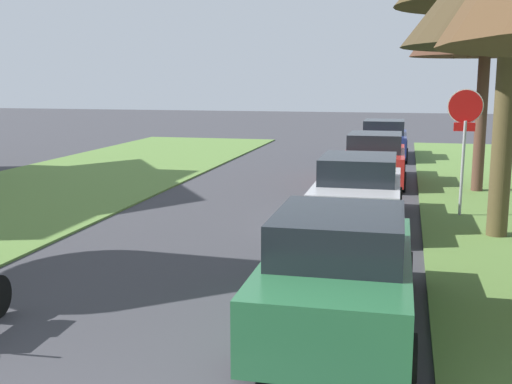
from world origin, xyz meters
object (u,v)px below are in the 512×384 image
at_px(parked_sedan_silver, 358,193).
at_px(parked_sedan_green, 339,273).
at_px(parked_sedan_navy, 384,140).
at_px(street_tree_right_far, 488,1).
at_px(stop_sign_far, 465,125).
at_px(parked_sedan_red, 375,160).

bearing_deg(parked_sedan_silver, parked_sedan_green, -88.03).
bearing_deg(parked_sedan_green, parked_sedan_silver, 91.97).
height_order(parked_sedan_green, parked_sedan_silver, same).
bearing_deg(parked_sedan_navy, street_tree_right_far, -69.04).
distance_m(street_tree_right_far, parked_sedan_navy, 9.43).
relative_size(stop_sign_far, parked_sedan_silver, 0.67).
height_order(street_tree_right_far, parked_sedan_red, street_tree_right_far).
bearing_deg(parked_sedan_navy, parked_sedan_red, -90.38).
bearing_deg(stop_sign_far, street_tree_right_far, 78.49).
distance_m(parked_sedan_green, parked_sedan_silver, 6.09).
xyz_separation_m(stop_sign_far, parked_sedan_navy, (-2.20, 11.32, -1.47)).
xyz_separation_m(street_tree_right_far, parked_sedan_green, (-2.83, -11.04, -4.62)).
relative_size(stop_sign_far, parked_sedan_navy, 0.67).
xyz_separation_m(stop_sign_far, parked_sedan_silver, (-2.30, -1.31, -1.47)).
bearing_deg(parked_sedan_green, parked_sedan_navy, 90.33).
height_order(parked_sedan_silver, parked_sedan_red, same).
distance_m(parked_sedan_red, parked_sedan_navy, 6.57).
height_order(parked_sedan_green, parked_sedan_navy, same).
xyz_separation_m(street_tree_right_far, parked_sedan_navy, (-2.94, 7.68, -4.62)).
bearing_deg(stop_sign_far, parked_sedan_green, -105.79).
bearing_deg(street_tree_right_far, parked_sedan_green, -104.39).
relative_size(street_tree_right_far, parked_sedan_silver, 1.55).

